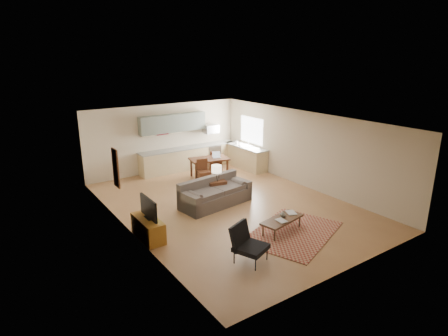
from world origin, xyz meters
TOP-DOWN VIEW (x-y plane):
  - room at (0.00, 0.00)m, footprint 9.00×9.00m
  - kitchen_counter_back at (0.90, 4.18)m, footprint 4.26×0.64m
  - kitchen_counter_right at (2.93, 3.00)m, footprint 0.64×2.26m
  - kitchen_range at (2.00, 4.18)m, footprint 0.62×0.62m
  - kitchen_microwave at (2.00, 4.20)m, footprint 0.62×0.40m
  - upper_cabinets at (0.30, 4.33)m, footprint 2.80×0.34m
  - window_right at (3.23, 3.00)m, footprint 0.02×1.40m
  - wall_art_left at (-3.21, 0.90)m, footprint 0.06×0.42m
  - triptych at (-0.10, 4.47)m, footprint 1.70×0.04m
  - rug at (0.29, -2.53)m, footprint 3.16×2.70m
  - sofa at (-0.34, 0.27)m, footprint 2.54×1.37m
  - coffee_table at (0.08, -2.31)m, footprint 1.38×0.77m
  - book_a at (-0.16, -2.41)m, footprint 0.26×0.33m
  - book_b at (0.42, -2.14)m, footprint 0.47×0.50m
  - vase at (0.17, -2.24)m, footprint 0.17×0.17m
  - armchair at (-1.53, -3.02)m, footprint 1.01×1.01m
  - tv_credenza at (-3.00, -0.63)m, footprint 0.46×1.20m
  - tv at (-2.95, -0.63)m, footprint 0.09×0.92m
  - console_table at (-0.10, 0.57)m, footprint 0.64×0.49m
  - table_lamp at (-0.10, 0.57)m, footprint 0.41×0.41m
  - dining_table at (1.02, 2.80)m, footprint 1.60×1.12m
  - dining_chair_near at (0.46, 2.28)m, footprint 0.50×0.52m
  - dining_chair_far at (1.58, 3.32)m, footprint 0.54×0.55m
  - laptop at (1.31, 2.70)m, footprint 0.37×0.33m
  - soap_bottle at (2.83, 3.47)m, footprint 0.10×0.10m

SIDE VIEW (x-z plane):
  - rug at x=0.29m, z-range 0.00..0.02m
  - coffee_table at x=0.08m, z-range 0.00..0.39m
  - tv_credenza at x=-3.00m, z-range 0.00..0.55m
  - console_table at x=-0.10m, z-range 0.00..0.67m
  - dining_table at x=1.02m, z-range 0.00..0.74m
  - book_b at x=0.42m, z-range 0.39..0.41m
  - book_a at x=-0.16m, z-range 0.39..0.42m
  - sofa at x=-0.34m, z-range 0.00..0.84m
  - dining_chair_near at x=0.46m, z-range 0.00..0.88m
  - dining_chair_far at x=1.58m, z-range 0.00..0.88m
  - armchair at x=-1.53m, z-range 0.00..0.88m
  - kitchen_range at x=2.00m, z-range 0.00..0.90m
  - kitchen_counter_back at x=0.90m, z-range 0.00..0.92m
  - kitchen_counter_right at x=2.93m, z-range 0.00..0.92m
  - vase at x=0.17m, z-range 0.39..0.56m
  - tv at x=-2.95m, z-range 0.55..1.11m
  - laptop at x=1.31m, z-range 0.74..0.97m
  - table_lamp at x=-0.10m, z-range 0.67..1.21m
  - soap_bottle at x=2.83m, z-range 0.92..1.11m
  - room at x=0.00m, z-range -3.15..5.85m
  - kitchen_microwave at x=2.00m, z-range 1.38..1.73m
  - window_right at x=3.23m, z-range 1.02..2.08m
  - wall_art_left at x=-3.21m, z-range 1.00..2.10m
  - triptych at x=-0.10m, z-range 1.50..2.00m
  - upper_cabinets at x=0.30m, z-range 1.60..2.30m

